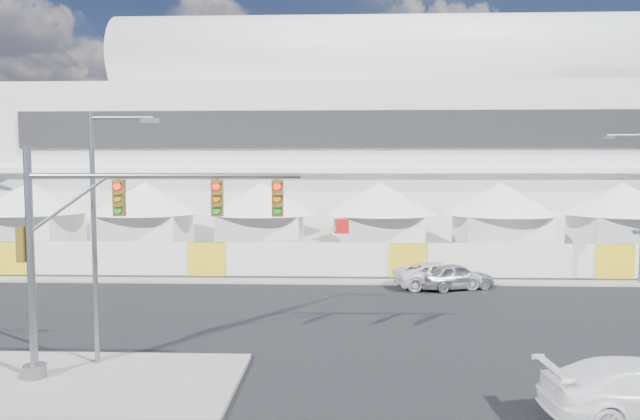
{
  "coord_description": "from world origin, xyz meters",
  "views": [
    {
      "loc": [
        1.98,
        -19.14,
        6.31
      ],
      "look_at": [
        0.94,
        10.0,
        4.27
      ],
      "focal_mm": 32.0,
      "sensor_mm": 36.0,
      "label": 1
    }
  ],
  "objects_px": {
    "streetlight_median": "(100,221)",
    "streetlight_curb": "(640,197)",
    "lot_car_c": "(135,255)",
    "boom_lift": "(284,258)",
    "lot_car_a": "(512,254)",
    "pickup_curb": "(440,275)",
    "sedan_silver": "(455,276)",
    "traffic_mast": "(92,252)"
  },
  "relations": [
    {
      "from": "streetlight_median",
      "to": "streetlight_curb",
      "type": "height_order",
      "value": "streetlight_curb"
    },
    {
      "from": "streetlight_curb",
      "to": "lot_car_c",
      "type": "bearing_deg",
      "value": 170.28
    },
    {
      "from": "lot_car_c",
      "to": "boom_lift",
      "type": "relative_size",
      "value": 0.76
    },
    {
      "from": "lot_car_c",
      "to": "streetlight_curb",
      "type": "bearing_deg",
      "value": -70.65
    },
    {
      "from": "streetlight_median",
      "to": "streetlight_curb",
      "type": "relative_size",
      "value": 0.95
    },
    {
      "from": "lot_car_a",
      "to": "streetlight_median",
      "type": "xyz_separation_m",
      "value": [
        -19.2,
        -21.09,
        4.07
      ]
    },
    {
      "from": "pickup_curb",
      "to": "boom_lift",
      "type": "xyz_separation_m",
      "value": [
        -8.87,
        4.61,
        0.19
      ]
    },
    {
      "from": "pickup_curb",
      "to": "lot_car_a",
      "type": "bearing_deg",
      "value": -47.66
    },
    {
      "from": "pickup_curb",
      "to": "sedan_silver",
      "type": "bearing_deg",
      "value": -123.25
    },
    {
      "from": "streetlight_curb",
      "to": "boom_lift",
      "type": "xyz_separation_m",
      "value": [
        -19.85,
        3.42,
        -4.0
      ]
    },
    {
      "from": "traffic_mast",
      "to": "pickup_curb",
      "type": "bearing_deg",
      "value": 48.54
    },
    {
      "from": "lot_car_c",
      "to": "boom_lift",
      "type": "height_order",
      "value": "boom_lift"
    },
    {
      "from": "lot_car_c",
      "to": "traffic_mast",
      "type": "distance_m",
      "value": 21.74
    },
    {
      "from": "lot_car_c",
      "to": "streetlight_median",
      "type": "bearing_deg",
      "value": -133.56
    },
    {
      "from": "sedan_silver",
      "to": "streetlight_curb",
      "type": "xyz_separation_m",
      "value": [
        10.22,
        1.51,
        4.17
      ]
    },
    {
      "from": "streetlight_median",
      "to": "boom_lift",
      "type": "distance_m",
      "value": 18.31
    },
    {
      "from": "lot_car_a",
      "to": "traffic_mast",
      "type": "height_order",
      "value": "traffic_mast"
    },
    {
      "from": "streetlight_median",
      "to": "boom_lift",
      "type": "bearing_deg",
      "value": 76.95
    },
    {
      "from": "lot_car_c",
      "to": "streetlight_median",
      "type": "height_order",
      "value": "streetlight_median"
    },
    {
      "from": "sedan_silver",
      "to": "streetlight_median",
      "type": "height_order",
      "value": "streetlight_median"
    },
    {
      "from": "traffic_mast",
      "to": "streetlight_curb",
      "type": "bearing_deg",
      "value": 33.22
    },
    {
      "from": "sedan_silver",
      "to": "boom_lift",
      "type": "xyz_separation_m",
      "value": [
        -9.63,
        4.93,
        0.17
      ]
    },
    {
      "from": "streetlight_curb",
      "to": "boom_lift",
      "type": "distance_m",
      "value": 20.54
    },
    {
      "from": "lot_car_a",
      "to": "streetlight_median",
      "type": "height_order",
      "value": "streetlight_median"
    },
    {
      "from": "pickup_curb",
      "to": "traffic_mast",
      "type": "distance_m",
      "value": 19.28
    },
    {
      "from": "streetlight_curb",
      "to": "pickup_curb",
      "type": "bearing_deg",
      "value": -173.82
    },
    {
      "from": "pickup_curb",
      "to": "lot_car_c",
      "type": "relative_size",
      "value": 0.98
    },
    {
      "from": "sedan_silver",
      "to": "pickup_curb",
      "type": "bearing_deg",
      "value": 47.69
    },
    {
      "from": "pickup_curb",
      "to": "lot_car_c",
      "type": "bearing_deg",
      "value": 61.14
    },
    {
      "from": "traffic_mast",
      "to": "streetlight_curb",
      "type": "height_order",
      "value": "streetlight_curb"
    },
    {
      "from": "lot_car_c",
      "to": "lot_car_a",
      "type": "bearing_deg",
      "value": -56.49
    },
    {
      "from": "lot_car_c",
      "to": "streetlight_median",
      "type": "relative_size",
      "value": 0.62
    },
    {
      "from": "sedan_silver",
      "to": "streetlight_curb",
      "type": "distance_m",
      "value": 11.14
    },
    {
      "from": "lot_car_c",
      "to": "traffic_mast",
      "type": "relative_size",
      "value": 0.6
    },
    {
      "from": "sedan_silver",
      "to": "traffic_mast",
      "type": "xyz_separation_m",
      "value": [
        -13.34,
        -13.92,
        3.24
      ]
    },
    {
      "from": "sedan_silver",
      "to": "lot_car_a",
      "type": "xyz_separation_m",
      "value": [
        5.53,
        8.58,
        -0.05
      ]
    },
    {
      "from": "sedan_silver",
      "to": "boom_lift",
      "type": "distance_m",
      "value": 10.82
    },
    {
      "from": "pickup_curb",
      "to": "lot_car_c",
      "type": "height_order",
      "value": "lot_car_c"
    },
    {
      "from": "sedan_silver",
      "to": "streetlight_curb",
      "type": "relative_size",
      "value": 0.49
    },
    {
      "from": "lot_car_a",
      "to": "boom_lift",
      "type": "distance_m",
      "value": 15.59
    },
    {
      "from": "sedan_silver",
      "to": "lot_car_a",
      "type": "bearing_deg",
      "value": -52.26
    },
    {
      "from": "pickup_curb",
      "to": "traffic_mast",
      "type": "height_order",
      "value": "traffic_mast"
    }
  ]
}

